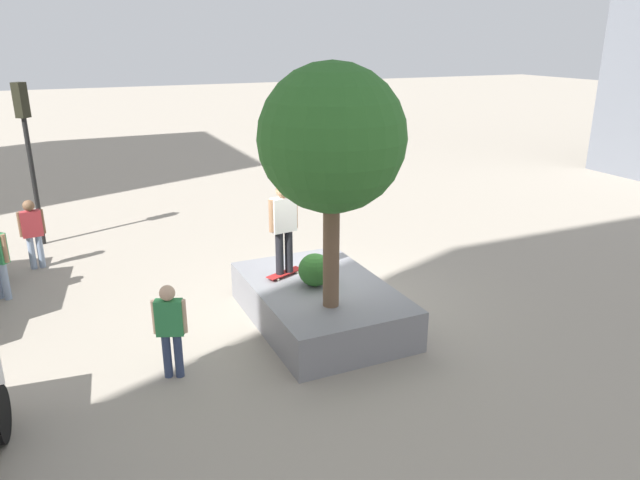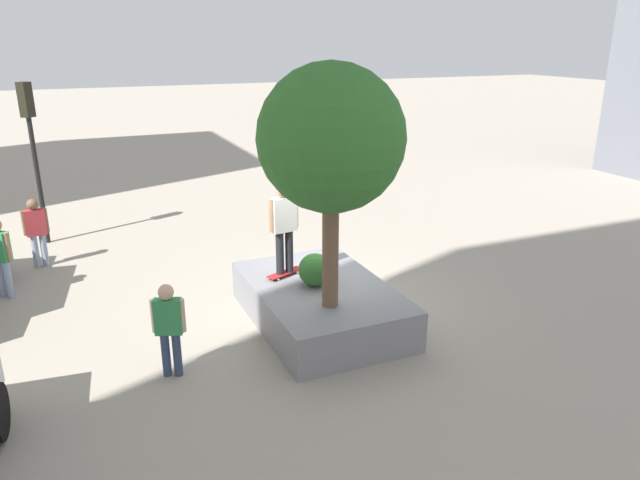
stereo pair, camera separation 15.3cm
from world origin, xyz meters
name	(u,v)px [view 1 (the left image)]	position (x,y,z in m)	size (l,w,h in m)	color
ground_plane	(321,308)	(0.00, 0.00, 0.00)	(120.00, 120.00, 0.00)	#9E9384
planter_ledge	(320,304)	(-0.54, 0.28, 0.38)	(3.66, 2.39, 0.76)	gray
plaza_tree	(332,140)	(-1.40, 0.46, 3.64)	(2.39, 2.39, 4.10)	brown
boxwood_shrub	(315,270)	(-0.50, 0.36, 1.07)	(0.62, 0.62, 0.62)	#2D6628
skateboard	(285,273)	(0.16, 0.72, 0.81)	(0.50, 0.82, 0.07)	#A51E1E
skateboarder	(284,222)	(0.16, 0.72, 1.86)	(0.28, 0.60, 1.78)	black
traffic_light_corner	(26,136)	(6.62, 5.07, 2.84)	(0.37, 0.37, 4.14)	black
passerby_with_bag	(32,229)	(4.77, 5.19, 0.96)	(0.26, 0.56, 1.66)	#8C9EB7
bystander_watching	(170,325)	(-1.32, 3.21, 0.92)	(0.32, 0.51, 1.59)	navy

